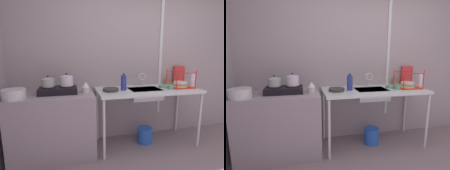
# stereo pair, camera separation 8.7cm
# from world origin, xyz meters

# --- Properties ---
(wall_back) EXTENTS (4.81, 0.10, 2.43)m
(wall_back) POSITION_xyz_m (0.00, 1.75, 1.22)
(wall_back) COLOR #9C8D93
(wall_back) RESTS_ON ground
(wall_metal_strip) EXTENTS (0.05, 0.01, 1.95)m
(wall_metal_strip) POSITION_xyz_m (0.40, 1.70, 1.34)
(wall_metal_strip) COLOR silver
(counter_concrete) EXTENTS (1.10, 0.67, 0.89)m
(counter_concrete) POSITION_xyz_m (-1.37, 1.37, 0.44)
(counter_concrete) COLOR gray
(counter_concrete) RESTS_ON ground
(counter_sink) EXTENTS (1.56, 0.67, 0.89)m
(counter_sink) POSITION_xyz_m (0.03, 1.37, 0.83)
(counter_sink) COLOR silver
(counter_sink) RESTS_ON ground
(stove) EXTENTS (0.50, 0.30, 0.10)m
(stove) POSITION_xyz_m (-1.29, 1.37, 0.94)
(stove) COLOR black
(stove) RESTS_ON counter_concrete
(pot_on_left_burner) EXTENTS (0.17, 0.17, 0.15)m
(pot_on_left_burner) POSITION_xyz_m (-1.41, 1.37, 1.06)
(pot_on_left_burner) COLOR #9C9C9C
(pot_on_left_burner) RESTS_ON stove
(pot_on_right_burner) EXTENTS (0.17, 0.17, 0.17)m
(pot_on_right_burner) POSITION_xyz_m (-1.17, 1.37, 1.07)
(pot_on_right_burner) COLOR silver
(pot_on_right_burner) RESTS_ON stove
(pot_beside_stove) EXTENTS (0.27, 0.27, 0.12)m
(pot_beside_stove) POSITION_xyz_m (-1.79, 1.19, 0.95)
(pot_beside_stove) COLOR silver
(pot_beside_stove) RESTS_ON counter_concrete
(percolator) EXTENTS (0.11, 0.11, 0.15)m
(percolator) POSITION_xyz_m (-0.92, 1.33, 0.96)
(percolator) COLOR silver
(percolator) RESTS_ON counter_concrete
(sink_basin) EXTENTS (0.48, 0.35, 0.15)m
(sink_basin) POSITION_xyz_m (-0.02, 1.37, 0.81)
(sink_basin) COLOR silver
(sink_basin) RESTS_ON counter_sink
(faucet) EXTENTS (0.13, 0.07, 0.23)m
(faucet) POSITION_xyz_m (0.00, 1.53, 1.04)
(faucet) COLOR silver
(faucet) RESTS_ON counter_sink
(frying_pan) EXTENTS (0.23, 0.23, 0.04)m
(frying_pan) POSITION_xyz_m (-0.56, 1.34, 0.91)
(frying_pan) COLOR #322D2A
(frying_pan) RESTS_ON counter_sink
(dish_rack) EXTENTS (0.35, 0.32, 0.29)m
(dish_rack) POSITION_xyz_m (0.59, 1.36, 0.94)
(dish_rack) COLOR red
(dish_rack) RESTS_ON counter_sink
(cup_by_rack) EXTENTS (0.08, 0.08, 0.07)m
(cup_by_rack) POSITION_xyz_m (0.35, 1.25, 0.92)
(cup_by_rack) COLOR #599F7C
(cup_by_rack) RESTS_ON counter_sink
(small_bowl_on_drainboard) EXTENTS (0.15, 0.15, 0.04)m
(small_bowl_on_drainboard) POSITION_xyz_m (0.32, 1.40, 0.91)
(small_bowl_on_drainboard) COLOR slate
(small_bowl_on_drainboard) RESTS_ON counter_sink
(bottle_by_sink) EXTENTS (0.08, 0.08, 0.25)m
(bottle_by_sink) POSITION_xyz_m (-0.35, 1.37, 1.00)
(bottle_by_sink) COLOR navy
(bottle_by_sink) RESTS_ON counter_sink
(bottle_by_rack) EXTENTS (0.06, 0.06, 0.24)m
(bottle_by_rack) POSITION_xyz_m (0.78, 1.31, 1.00)
(bottle_by_rack) COLOR white
(bottle_by_rack) RESTS_ON counter_sink
(cereal_box) EXTENTS (0.19, 0.07, 0.31)m
(cereal_box) POSITION_xyz_m (0.74, 1.66, 1.05)
(cereal_box) COLOR red
(cereal_box) RESTS_ON counter_sink
(utensil_jar) EXTENTS (0.09, 0.09, 0.20)m
(utensil_jar) POSITION_xyz_m (0.53, 1.64, 0.94)
(utensil_jar) COLOR #96704F
(utensil_jar) RESTS_ON counter_sink
(bucket_on_floor) EXTENTS (0.24, 0.24, 0.25)m
(bucket_on_floor) POSITION_xyz_m (0.01, 1.37, 0.12)
(bucket_on_floor) COLOR blue
(bucket_on_floor) RESTS_ON ground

